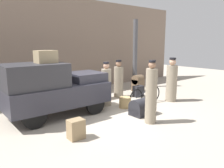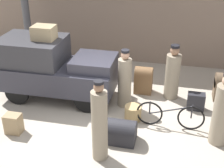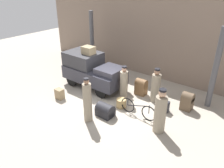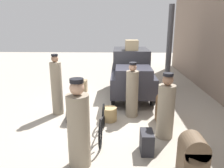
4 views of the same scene
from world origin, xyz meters
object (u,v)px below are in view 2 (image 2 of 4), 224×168
(trunk_large_brown, at_px, (223,86))
(bicycle, at_px, (170,115))
(wicker_basket, at_px, (133,113))
(trunk_wicker_pale, at_px, (143,79))
(porter_lifting_near_truck, at_px, (223,113))
(truck, at_px, (53,67))
(trunk_on_truck_roof, at_px, (44,33))
(conductor_in_dark_uniform, at_px, (172,75))
(porter_standing_middle, at_px, (100,124))
(porter_carrying_trunk, at_px, (125,81))
(suitcase_black_upright, at_px, (196,101))
(trunk_barrel_dark, at_px, (121,132))
(suitcase_tan_flat, at_px, (13,124))

(trunk_large_brown, bearing_deg, bicycle, -128.26)
(wicker_basket, relative_size, trunk_wicker_pale, 0.53)
(porter_lifting_near_truck, relative_size, trunk_large_brown, 2.17)
(truck, height_order, trunk_on_truck_roof, trunk_on_truck_roof)
(conductor_in_dark_uniform, height_order, porter_standing_middle, porter_standing_middle)
(bicycle, xyz_separation_m, porter_carrying_trunk, (-1.31, 0.81, 0.42))
(porter_standing_middle, relative_size, suitcase_black_upright, 3.90)
(bicycle, relative_size, trunk_barrel_dark, 2.37)
(wicker_basket, bearing_deg, trunk_barrel_dark, -97.99)
(porter_carrying_trunk, distance_m, suitcase_black_upright, 2.04)
(wicker_basket, bearing_deg, truck, 162.96)
(wicker_basket, height_order, porter_carrying_trunk, porter_carrying_trunk)
(porter_carrying_trunk, height_order, suitcase_tan_flat, porter_carrying_trunk)
(truck, xyz_separation_m, porter_standing_middle, (2.00, -2.39, -0.07))
(suitcase_black_upright, xyz_separation_m, trunk_wicker_pale, (-1.55, 0.68, 0.19))
(porter_lifting_near_truck, xyz_separation_m, trunk_on_truck_roof, (-4.74, 1.25, 1.14))
(porter_standing_middle, relative_size, trunk_on_truck_roof, 3.10)
(trunk_barrel_dark, relative_size, suitcase_black_upright, 1.48)
(wicker_basket, bearing_deg, conductor_in_dark_uniform, 57.51)
(bicycle, bearing_deg, porter_lifting_near_truck, -17.18)
(trunk_barrel_dark, bearing_deg, suitcase_tan_flat, -174.65)
(conductor_in_dark_uniform, distance_m, trunk_on_truck_roof, 3.80)
(truck, relative_size, bicycle, 1.95)
(truck, distance_m, suitcase_tan_flat, 2.10)
(wicker_basket, bearing_deg, suitcase_black_upright, 28.86)
(porter_lifting_near_truck, height_order, porter_carrying_trunk, porter_lifting_near_truck)
(suitcase_tan_flat, bearing_deg, bicycle, 15.94)
(truck, distance_m, suitcase_black_upright, 4.13)
(wicker_basket, relative_size, suitcase_black_upright, 0.90)
(porter_standing_middle, height_order, suitcase_tan_flat, porter_standing_middle)
(wicker_basket, bearing_deg, bicycle, -8.61)
(porter_lifting_near_truck, height_order, suitcase_tan_flat, porter_lifting_near_truck)
(conductor_in_dark_uniform, relative_size, porter_lifting_near_truck, 0.92)
(wicker_basket, distance_m, trunk_large_brown, 2.87)
(suitcase_tan_flat, bearing_deg, trunk_on_truck_roof, 86.36)
(trunk_on_truck_roof, bearing_deg, suitcase_tan_flat, -93.64)
(suitcase_black_upright, bearing_deg, trunk_wicker_pale, 156.38)
(bicycle, height_order, porter_carrying_trunk, porter_carrying_trunk)
(porter_lifting_near_truck, relative_size, porter_carrying_trunk, 1.07)
(bicycle, height_order, porter_lifting_near_truck, porter_lifting_near_truck)
(conductor_in_dark_uniform, xyz_separation_m, trunk_barrel_dark, (-1.04, -2.38, -0.50))
(porter_lifting_near_truck, xyz_separation_m, suitcase_black_upright, (-0.50, 1.39, -0.57))
(bicycle, distance_m, porter_lifting_near_truck, 1.29)
(porter_carrying_trunk, bearing_deg, truck, 177.71)
(trunk_on_truck_roof, bearing_deg, porter_standing_middle, -47.70)
(trunk_barrel_dark, bearing_deg, suitcase_black_upright, 46.63)
(suitcase_tan_flat, height_order, trunk_large_brown, trunk_large_brown)
(porter_standing_middle, distance_m, trunk_on_truck_roof, 3.40)
(porter_carrying_trunk, xyz_separation_m, suitcase_black_upright, (1.96, 0.22, -0.52))
(bicycle, bearing_deg, porter_carrying_trunk, 148.10)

